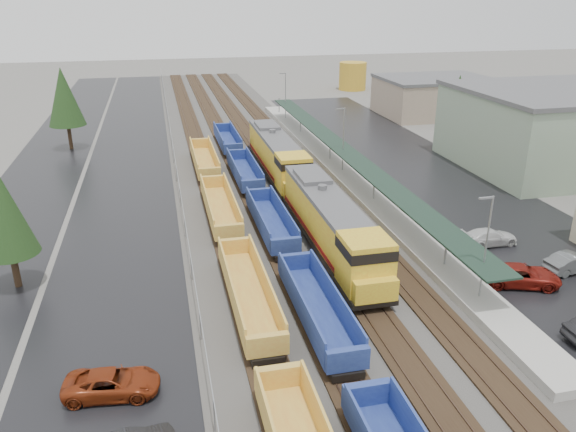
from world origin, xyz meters
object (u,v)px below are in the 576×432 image
object	(u,v)px
locomotive_lead	(332,225)
parked_car_east_b	(522,275)
well_string_yellow	(248,292)
parked_car_east_e	(573,263)
locomotive_trail	(278,156)
well_string_blue	(290,258)
parked_car_west_c	(112,383)
parked_car_east_c	(489,237)
storage_tank	(353,76)

from	to	relation	value
locomotive_lead	parked_car_east_b	bearing A→B (deg)	-34.26
well_string_yellow	parked_car_east_e	size ratio (longest dim) A/B	17.36
well_string_yellow	parked_car_east_e	world-z (taller)	well_string_yellow
locomotive_trail	well_string_blue	bearing A→B (deg)	-99.76
locomotive_trail	well_string_blue	size ratio (longest dim) A/B	0.24
parked_car_west_c	parked_car_east_e	world-z (taller)	parked_car_east_e
well_string_yellow	parked_car_east_c	xyz separation A→B (m)	(21.63, 5.46, -0.43)
locomotive_lead	well_string_blue	xyz separation A→B (m)	(-4.00, -2.24, -1.46)
locomotive_trail	parked_car_east_c	bearing A→B (deg)	-58.62
parked_car_west_c	parked_car_east_c	distance (m)	32.74
parked_car_east_b	storage_tank	bearing A→B (deg)	8.15
well_string_yellow	storage_tank	xyz separation A→B (m)	(37.13, 85.66, 1.81)
parked_car_west_c	locomotive_lead	bearing A→B (deg)	-43.02
locomotive_trail	well_string_yellow	size ratio (longest dim) A/B	0.27
parked_car_east_c	parked_car_east_e	world-z (taller)	parked_car_east_e
well_string_yellow	parked_car_east_b	bearing A→B (deg)	-4.02
parked_car_west_c	well_string_blue	bearing A→B (deg)	-40.10
well_string_blue	well_string_yellow	bearing A→B (deg)	-131.25
locomotive_lead	parked_car_west_c	distance (m)	21.78
well_string_yellow	parked_car_west_c	xyz separation A→B (m)	(-8.55, -7.23, -0.44)
parked_car_east_b	locomotive_lead	bearing A→B (deg)	74.98
storage_tank	parked_car_east_b	size ratio (longest dim) A/B	1.06
locomotive_lead	parked_car_east_c	world-z (taller)	locomotive_lead
well_string_yellow	parked_car_east_b	world-z (taller)	well_string_yellow
parked_car_east_b	parked_car_east_c	bearing A→B (deg)	6.36
well_string_yellow	well_string_blue	distance (m)	6.07
locomotive_lead	parked_car_east_b	size ratio (longest dim) A/B	3.89
locomotive_trail	parked_car_west_c	world-z (taller)	locomotive_trail
locomotive_trail	parked_car_east_e	bearing A→B (deg)	-58.64
parked_car_east_b	well_string_yellow	bearing A→B (deg)	105.22
parked_car_west_c	parked_car_east_c	size ratio (longest dim) A/B	1.04
locomotive_trail	storage_tank	world-z (taller)	storage_tank
well_string_yellow	parked_car_west_c	size ratio (longest dim) A/B	15.94
parked_car_east_c	locomotive_trail	bearing A→B (deg)	30.51
locomotive_lead	parked_car_east_b	distance (m)	14.70
well_string_yellow	parked_car_east_b	distance (m)	20.11
parked_car_east_e	parked_car_east_c	bearing A→B (deg)	23.68
locomotive_lead	parked_car_west_c	size ratio (longest dim) A/B	4.28
parked_car_east_c	parked_car_east_e	xyz separation A→B (m)	(3.57, -5.89, 0.06)
locomotive_trail	well_string_yellow	xyz separation A→B (m)	(-8.00, -27.81, -1.44)
parked_car_east_b	parked_car_east_c	world-z (taller)	parked_car_east_b
parked_car_east_b	parked_car_east_e	size ratio (longest dim) A/B	1.20
well_string_blue	parked_car_east_e	xyz separation A→B (m)	(21.20, -4.99, -0.36)
well_string_blue	storage_tank	bearing A→B (deg)	67.78
locomotive_lead	parked_car_east_e	bearing A→B (deg)	-22.80
locomotive_lead	parked_car_east_b	xyz separation A→B (m)	(12.06, -8.21, -1.81)
locomotive_lead	storage_tank	world-z (taller)	storage_tank
well_string_yellow	well_string_blue	size ratio (longest dim) A/B	0.91
well_string_blue	parked_car_east_b	xyz separation A→B (m)	(16.06, -5.97, -0.35)
locomotive_lead	parked_car_east_b	world-z (taller)	locomotive_lead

